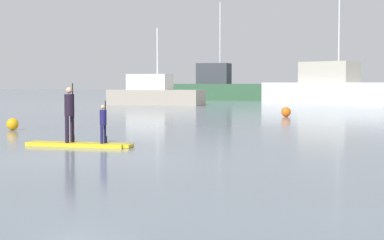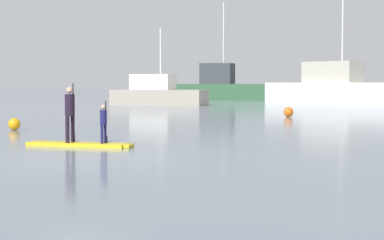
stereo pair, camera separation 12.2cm
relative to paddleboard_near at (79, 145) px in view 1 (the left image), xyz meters
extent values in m
plane|color=slate|center=(1.87, -2.32, -0.05)|extent=(240.00, 240.00, 0.00)
cube|color=gold|center=(-0.07, -0.02, 0.00)|extent=(2.92, 1.24, 0.10)
cube|color=gold|center=(1.37, 0.33, 0.00)|extent=(0.33, 0.46, 0.09)
cylinder|color=black|center=(-0.32, 0.09, 0.41)|extent=(0.11, 0.11, 0.73)
cylinder|color=black|center=(-0.24, -0.22, 0.41)|extent=(0.11, 0.11, 0.73)
cylinder|color=black|center=(-0.28, -0.07, 1.08)|extent=(0.32, 0.32, 0.60)
sphere|color=tan|center=(-0.28, -0.07, 1.49)|extent=(0.17, 0.17, 0.17)
cylinder|color=black|center=(-0.33, 0.13, 0.86)|extent=(0.03, 0.03, 1.63)
cube|color=black|center=(-0.33, 0.13, 0.14)|extent=(0.06, 0.14, 0.18)
cylinder|color=#19194C|center=(0.67, 0.27, 0.30)|extent=(0.08, 0.08, 0.50)
cylinder|color=#19194C|center=(0.72, 0.06, 0.30)|extent=(0.08, 0.08, 0.50)
cylinder|color=#19194C|center=(0.69, 0.16, 0.75)|extent=(0.22, 0.22, 0.41)
sphere|color=tan|center=(0.69, 0.16, 1.04)|extent=(0.12, 0.12, 0.12)
cylinder|color=black|center=(0.65, 0.32, 0.63)|extent=(0.03, 0.03, 1.16)
cube|color=black|center=(0.65, 0.32, 0.14)|extent=(0.06, 0.14, 0.18)
cube|color=silver|center=(-3.32, 37.02, 0.83)|extent=(14.14, 6.93, 1.76)
cube|color=#B2AD9E|center=(-4.54, 37.36, 2.56)|extent=(4.93, 3.36, 1.70)
cylinder|color=silver|center=(-3.67, 37.12, 7.13)|extent=(0.12, 0.12, 7.45)
cube|color=#9E9384|center=(-15.78, 28.82, 0.55)|extent=(7.79, 3.37, 1.19)
cube|color=white|center=(-16.27, 28.74, 1.75)|extent=(3.52, 2.28, 1.22)
cylinder|color=silver|center=(-15.62, 28.84, 4.15)|extent=(0.12, 0.12, 3.59)
cube|color=#2D5638|center=(-17.43, 43.74, 0.77)|extent=(10.34, 5.17, 1.63)
cube|color=#33383D|center=(-18.21, 43.55, 2.61)|extent=(3.58, 3.04, 2.04)
cylinder|color=silver|center=(-17.61, 43.70, 6.65)|extent=(0.12, 0.12, 6.04)
sphere|color=orange|center=(-0.55, 17.25, 0.20)|extent=(0.50, 0.50, 0.50)
sphere|color=orange|center=(-6.02, 3.58, 0.17)|extent=(0.44, 0.44, 0.44)
camera|label=1|loc=(11.26, -13.87, 1.69)|focal=60.33mm
camera|label=2|loc=(11.37, -13.81, 1.69)|focal=60.33mm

